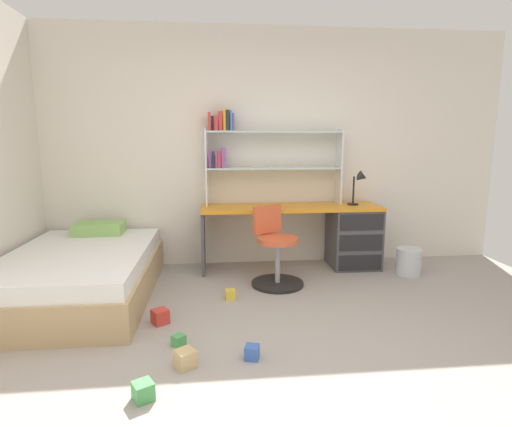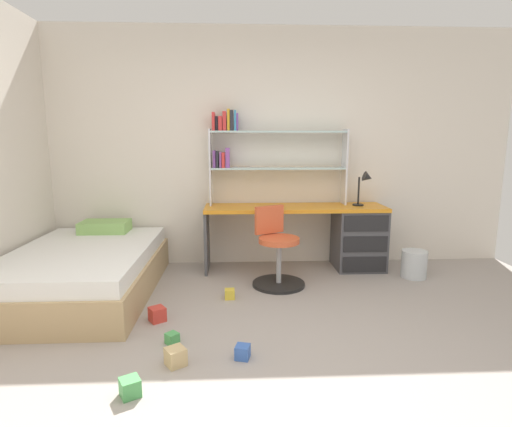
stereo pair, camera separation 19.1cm
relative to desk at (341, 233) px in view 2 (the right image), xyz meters
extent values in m
cube|color=#9E938C|center=(-0.87, -2.14, -0.41)|extent=(5.72, 5.84, 0.02)
cube|color=silver|center=(-0.87, 0.31, 0.93)|extent=(5.72, 0.06, 2.65)
cube|color=orange|center=(-0.52, 0.00, 0.29)|extent=(1.97, 0.51, 0.04)
cube|color=#4C4C51|center=(0.20, 0.00, -0.06)|extent=(0.53, 0.48, 0.67)
cube|color=#4C4C51|center=(-1.49, 0.00, -0.06)|extent=(0.03, 0.46, 0.67)
cube|color=black|center=(0.20, -0.24, -0.29)|extent=(0.47, 0.01, 0.17)
cube|color=black|center=(0.20, -0.24, -0.06)|extent=(0.47, 0.01, 0.17)
cube|color=black|center=(0.20, -0.24, 0.16)|extent=(0.47, 0.01, 0.17)
cube|color=silver|center=(-1.45, 0.14, 0.73)|extent=(0.02, 0.22, 0.83)
cube|color=silver|center=(0.05, 0.14, 0.73)|extent=(0.02, 0.22, 0.83)
cube|color=silver|center=(-0.70, 0.14, 0.72)|extent=(1.47, 0.22, 0.02)
cube|color=silver|center=(-0.70, 0.14, 1.11)|extent=(1.47, 0.22, 0.02)
cube|color=purple|center=(-1.40, 0.14, 0.82)|extent=(0.03, 0.12, 0.18)
cube|color=#26262D|center=(-1.37, 0.14, 0.82)|extent=(0.02, 0.17, 0.18)
cube|color=purple|center=(-1.33, 0.14, 0.81)|extent=(0.02, 0.16, 0.17)
cube|color=red|center=(-1.30, 0.14, 0.81)|extent=(0.03, 0.18, 0.16)
cube|color=purple|center=(-1.26, 0.14, 0.83)|extent=(0.04, 0.15, 0.21)
cube|color=red|center=(-1.40, 0.14, 1.22)|extent=(0.03, 0.17, 0.19)
cube|color=#26262D|center=(-1.37, 0.14, 1.20)|extent=(0.03, 0.12, 0.15)
cube|color=red|center=(-1.33, 0.14, 1.20)|extent=(0.04, 0.18, 0.15)
cube|color=red|center=(-1.29, 0.14, 1.22)|extent=(0.04, 0.16, 0.20)
cube|color=gold|center=(-1.24, 0.14, 1.24)|extent=(0.03, 0.17, 0.23)
cube|color=#26262D|center=(-1.21, 0.14, 1.23)|extent=(0.04, 0.20, 0.22)
cube|color=#338CBF|center=(-1.17, 0.14, 1.23)|extent=(0.02, 0.19, 0.21)
cube|color=purple|center=(-1.15, 0.14, 1.22)|extent=(0.02, 0.13, 0.19)
cylinder|color=black|center=(0.18, 0.01, 0.32)|extent=(0.12, 0.12, 0.02)
cylinder|color=black|center=(0.18, 0.01, 0.48)|extent=(0.02, 0.02, 0.30)
cone|color=black|center=(0.26, -0.04, 0.63)|extent=(0.12, 0.11, 0.13)
cylinder|color=black|center=(-0.75, -0.53, -0.38)|extent=(0.52, 0.52, 0.03)
cylinder|color=#A5A8AD|center=(-0.75, -0.53, -0.18)|extent=(0.05, 0.05, 0.44)
cylinder|color=#D85933|center=(-0.75, -0.53, 0.06)|extent=(0.40, 0.40, 0.05)
cube|color=#D85933|center=(-0.84, -0.37, 0.24)|extent=(0.30, 0.18, 0.28)
cube|color=tan|center=(-2.59, -0.68, -0.25)|extent=(1.25, 1.88, 0.30)
cube|color=white|center=(-2.59, -0.68, -0.03)|extent=(1.19, 1.82, 0.14)
cube|color=#8CBF66|center=(-2.59, 0.01, 0.10)|extent=(0.50, 0.32, 0.12)
cylinder|color=silver|center=(0.69, -0.35, -0.26)|extent=(0.26, 0.26, 0.29)
cube|color=#479E51|center=(-1.63, -1.66, -0.36)|extent=(0.11, 0.11, 0.08)
cube|color=#3860B7|center=(-1.13, -1.88, -0.35)|extent=(0.11, 0.11, 0.09)
cube|color=gold|center=(-1.23, -0.85, -0.36)|extent=(0.09, 0.09, 0.09)
cube|color=tan|center=(-1.56, -1.94, -0.34)|extent=(0.16, 0.16, 0.12)
cube|color=red|center=(-1.80, -1.29, -0.34)|extent=(0.16, 0.16, 0.11)
cube|color=#479E51|center=(-1.77, -2.25, -0.35)|extent=(0.14, 0.14, 0.10)
camera|label=1|loc=(-1.35, -4.32, 1.02)|focal=28.34mm
camera|label=2|loc=(-1.16, -4.34, 1.02)|focal=28.34mm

